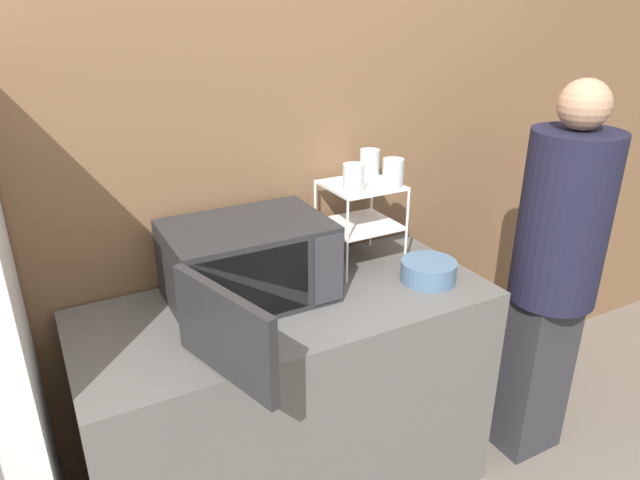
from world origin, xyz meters
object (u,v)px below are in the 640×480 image
at_px(microwave, 247,265).
at_px(glass_front_right, 393,173).
at_px(bowl, 428,271).
at_px(glass_front_left, 353,178).
at_px(glass_back_right, 370,163).
at_px(person, 556,263).
at_px(dish_rack, 361,207).

height_order(microwave, glass_front_right, glass_front_right).
bearing_deg(microwave, bowl, -14.96).
bearing_deg(bowl, glass_front_left, 141.73).
xyz_separation_m(glass_front_left, glass_back_right, (0.17, 0.15, 0.00)).
distance_m(glass_front_right, person, 0.75).
bearing_deg(dish_rack, person, -32.37).
distance_m(glass_front_left, person, 0.89).
bearing_deg(glass_back_right, glass_front_left, -137.99).
distance_m(microwave, person, 1.21).
height_order(bowl, person, person).
bearing_deg(microwave, dish_rack, 8.98).
bearing_deg(glass_back_right, glass_front_right, -89.80).
relative_size(glass_front_left, glass_back_right, 1.00).
relative_size(microwave, glass_front_right, 7.60).
relative_size(glass_back_right, bowl, 0.51).
height_order(microwave, glass_back_right, glass_back_right).
distance_m(microwave, glass_front_left, 0.49).
bearing_deg(bowl, glass_back_right, 100.66).
xyz_separation_m(microwave, dish_rack, (0.51, 0.08, 0.10)).
relative_size(glass_front_right, bowl, 0.51).
bearing_deg(person, glass_back_right, 139.22).
distance_m(glass_back_right, bowl, 0.48).
xyz_separation_m(glass_back_right, bowl, (0.06, -0.33, -0.35)).
xyz_separation_m(glass_front_right, person, (0.57, -0.33, -0.36)).
height_order(glass_front_right, person, person).
distance_m(dish_rack, glass_front_left, 0.18).
bearing_deg(glass_front_left, dish_rack, 42.11).
xyz_separation_m(dish_rack, glass_front_left, (-0.08, -0.07, 0.14)).
xyz_separation_m(microwave, bowl, (0.65, -0.17, -0.10)).
height_order(dish_rack, glass_front_right, glass_front_right).
bearing_deg(microwave, glass_front_left, 0.81).
bearing_deg(glass_front_left, glass_back_right, 42.01).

